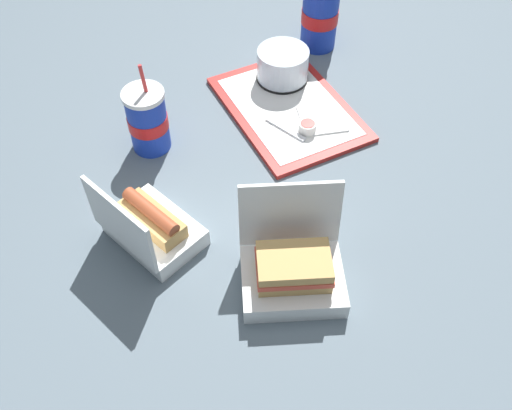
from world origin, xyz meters
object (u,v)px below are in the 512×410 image
at_px(ketchup_cup, 307,127).
at_px(soda_cup_back, 148,120).
at_px(soda_cup_right, 320,16).
at_px(cake_container, 283,66).
at_px(clamshell_hotdog_corner, 150,227).
at_px(food_tray, 289,108).
at_px(clamshell_sandwich_back, 293,269).
at_px(plastic_fork, 285,129).

xyz_separation_m(ketchup_cup, soda_cup_back, (0.05, 0.35, 0.05)).
bearing_deg(soda_cup_right, ketchup_cup, 158.82).
xyz_separation_m(cake_container, clamshell_hotdog_corner, (-0.41, 0.37, -0.01)).
bearing_deg(clamshell_hotdog_corner, cake_container, -42.09).
height_order(food_tray, cake_container, cake_container).
xyz_separation_m(clamshell_sandwich_back, soda_cup_back, (0.42, 0.21, 0.03)).
relative_size(clamshell_hotdog_corner, soda_cup_back, 1.06).
bearing_deg(clamshell_sandwich_back, ketchup_cup, -20.75).
bearing_deg(food_tray, soda_cup_back, 97.41).
height_order(clamshell_hotdog_corner, soda_cup_right, soda_cup_right).
height_order(cake_container, soda_cup_right, soda_cup_right).
relative_size(ketchup_cup, soda_cup_right, 0.17).
bearing_deg(soda_cup_right, clamshell_hotdog_corner, 137.13).
relative_size(cake_container, soda_cup_back, 0.61).
xyz_separation_m(cake_container, clamshell_sandwich_back, (-0.57, 0.13, -0.01)).
bearing_deg(clamshell_sandwich_back, clamshell_hotdog_corner, 56.34).
bearing_deg(soda_cup_right, cake_container, 134.82).
bearing_deg(soda_cup_back, soda_cup_right, -59.39).
distance_m(plastic_fork, clamshell_sandwich_back, 0.40).
relative_size(cake_container, ketchup_cup, 3.19).
bearing_deg(food_tray, cake_container, -6.75).
bearing_deg(clamshell_sandwich_back, cake_container, -13.38).
xyz_separation_m(food_tray, plastic_fork, (-0.08, 0.03, 0.01)).
distance_m(ketchup_cup, clamshell_sandwich_back, 0.40).
height_order(food_tray, soda_cup_back, soda_cup_back).
distance_m(clamshell_sandwich_back, soda_cup_right, 0.75).
xyz_separation_m(cake_container, plastic_fork, (-0.18, 0.04, -0.03)).
relative_size(soda_cup_right, soda_cup_back, 1.11).
bearing_deg(soda_cup_right, plastic_fork, 150.98).
distance_m(clamshell_hotdog_corner, soda_cup_right, 0.74).
bearing_deg(food_tray, plastic_fork, 159.35).
distance_m(food_tray, clamshell_sandwich_back, 0.48).
distance_m(plastic_fork, soda_cup_back, 0.31).
distance_m(food_tray, soda_cup_right, 0.29).
bearing_deg(ketchup_cup, food_tray, 10.63).
bearing_deg(clamshell_hotdog_corner, food_tray, -49.58).
bearing_deg(clamshell_hotdog_corner, ketchup_cup, -60.52).
height_order(plastic_fork, clamshell_hotdog_corner, clamshell_hotdog_corner).
bearing_deg(clamshell_sandwich_back, food_tray, -14.85).
bearing_deg(clamshell_sandwich_back, plastic_fork, -13.65).
relative_size(clamshell_sandwich_back, soda_cup_back, 1.00).
bearing_deg(clamshell_hotdog_corner, clamshell_sandwich_back, -123.66).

